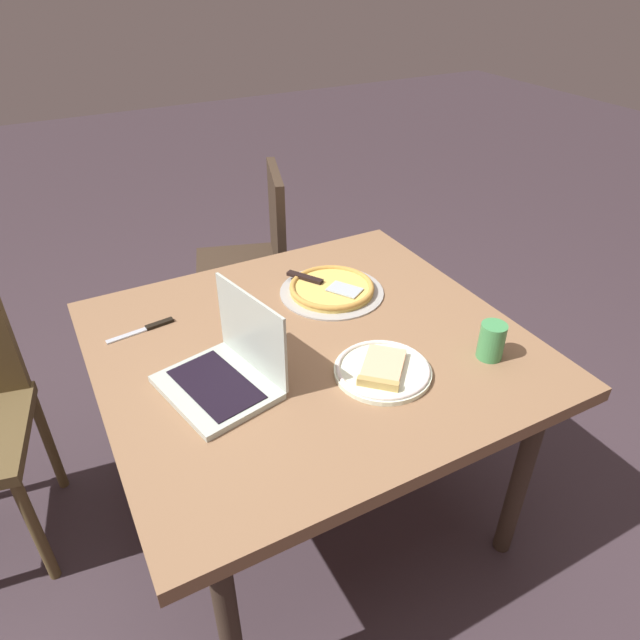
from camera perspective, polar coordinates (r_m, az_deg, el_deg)
ground_plane at (r=2.16m, az=-0.72°, el=-17.47°), size 12.00×12.00×0.00m
dining_table at (r=1.71m, az=-0.87°, el=-3.93°), size 1.20×1.12×0.70m
laptop at (r=1.51m, az=-9.23°, el=-4.82°), size 0.30×0.34×0.24m
pizza_plate at (r=1.55m, az=6.29°, el=-5.00°), size 0.27×0.27×0.04m
pizza_tray at (r=1.89m, az=1.17°, el=3.17°), size 0.35×0.35×0.03m
table_knife at (r=1.80m, az=-16.91°, el=-0.79°), size 0.21×0.04×0.01m
drink_cup at (r=1.65m, az=16.84°, el=-1.99°), size 0.07×0.07×0.11m
chair_near at (r=2.56m, az=-6.50°, el=6.45°), size 0.49×0.49×0.90m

